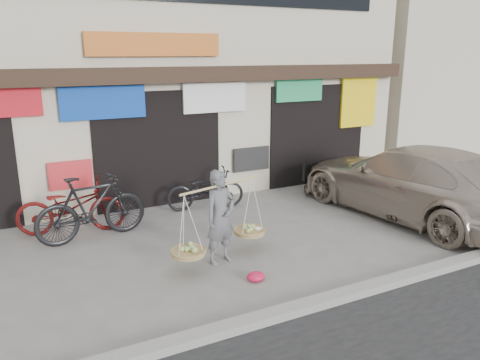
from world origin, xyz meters
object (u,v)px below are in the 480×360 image
street_vendor (220,221)px  bike_2 (205,189)px  suv (411,181)px  bike_1 (91,208)px  bike_0 (71,207)px

street_vendor → bike_2: (0.89, 2.77, -0.29)m
suv → bike_1: bearing=-21.6°
street_vendor → suv: bearing=-11.7°
bike_1 → suv: bearing=-112.4°
bike_0 → suv: (6.86, -2.31, 0.24)m
street_vendor → bike_0: (-2.10, 2.62, -0.21)m
bike_0 → bike_1: bike_1 is taller
street_vendor → bike_1: 2.74m
bike_1 → suv: 6.78m
bike_2 → bike_0: bearing=103.0°
bike_1 → bike_2: bike_1 is taller
bike_0 → street_vendor: bearing=-128.4°
street_vendor → suv: 4.78m
street_vendor → bike_2: 2.93m
bike_2 → suv: (3.88, -2.46, 0.32)m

